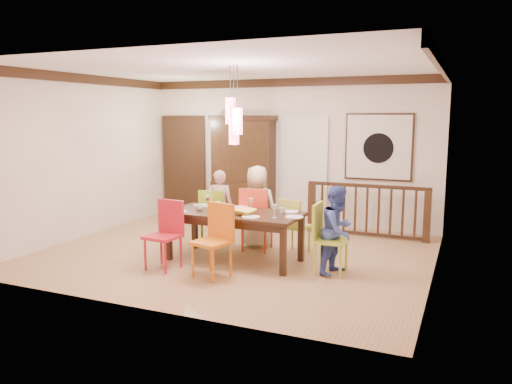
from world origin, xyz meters
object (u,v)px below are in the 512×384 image
at_px(chair_far_left, 215,213).
at_px(person_far_mid, 257,207).
at_px(china_hutch, 243,169).
at_px(balustrade, 367,209).
at_px(dining_table, 235,218).
at_px(person_far_left, 220,206).
at_px(person_end_right, 338,230).
at_px(chair_end_right, 331,234).

height_order(chair_far_left, person_far_mid, person_far_mid).
distance_m(china_hutch, balustrade, 2.71).
height_order(dining_table, chair_far_left, chair_far_left).
xyz_separation_m(china_hutch, person_far_mid, (1.08, -1.80, -0.41)).
distance_m(chair_far_left, person_far_left, 0.22).
distance_m(dining_table, chair_far_left, 0.99).
xyz_separation_m(dining_table, person_end_right, (1.58, 0.00, -0.04)).
relative_size(person_far_mid, person_end_right, 1.11).
height_order(person_far_left, person_end_right, person_far_left).
height_order(chair_end_right, person_far_left, person_far_left).
bearing_deg(chair_end_right, person_end_right, -64.60).
bearing_deg(person_end_right, dining_table, 105.96).
distance_m(chair_end_right, person_far_mid, 1.74).
xyz_separation_m(china_hutch, person_far_left, (0.36, -1.76, -0.46)).
bearing_deg(dining_table, chair_end_right, -0.45).
distance_m(china_hutch, person_end_right, 3.78).
bearing_deg(chair_far_left, china_hutch, -84.83).
relative_size(dining_table, china_hutch, 0.93).
height_order(dining_table, person_far_mid, person_far_mid).
distance_m(china_hutch, person_far_mid, 2.14).
bearing_deg(balustrade, person_far_mid, -135.99).
bearing_deg(person_far_mid, balustrade, -141.37).
xyz_separation_m(dining_table, chair_far_left, (-0.69, 0.69, -0.11)).
bearing_deg(dining_table, china_hutch, 113.00).
distance_m(chair_end_right, china_hutch, 3.76).
distance_m(chair_far_left, person_end_right, 2.38).
relative_size(china_hutch, balustrade, 0.99).
bearing_deg(person_far_mid, person_end_right, 146.95).
bearing_deg(chair_end_right, person_far_left, 66.53).
height_order(dining_table, person_end_right, person_end_right).
height_order(chair_far_left, chair_end_right, chair_end_right).
bearing_deg(dining_table, balustrade, 57.13).
bearing_deg(person_far_mid, chair_end_right, 144.54).
height_order(chair_far_left, person_far_left, person_far_left).
bearing_deg(dining_table, person_end_right, 1.06).
bearing_deg(person_end_right, balustrade, 16.78).
bearing_deg(person_end_right, person_far_mid, 77.62).
relative_size(chair_far_left, chair_end_right, 0.98).
height_order(chair_end_right, person_far_mid, person_far_mid).
relative_size(chair_end_right, person_end_right, 0.79).
distance_m(chair_far_left, chair_end_right, 2.31).
bearing_deg(chair_end_right, china_hutch, 43.11).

